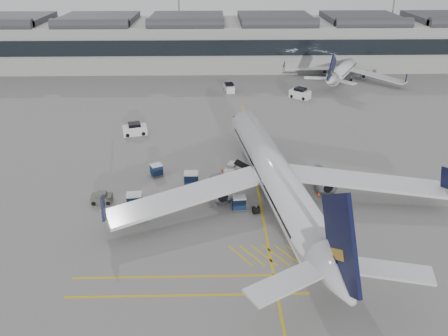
{
  "coord_description": "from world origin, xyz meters",
  "views": [
    {
      "loc": [
        4.54,
        -42.11,
        27.86
      ],
      "look_at": [
        5.62,
        4.65,
        4.0
      ],
      "focal_mm": 35.0,
      "sensor_mm": 36.0,
      "label": 1
    }
  ],
  "objects_px": {
    "pushback_tug": "(102,198)",
    "airliner_main": "(276,177)",
    "ramp_agent_a": "(222,175)",
    "ramp_agent_b": "(208,194)",
    "baggage_cart_a": "(239,203)",
    "belt_loader": "(240,172)"
  },
  "relations": [
    {
      "from": "airliner_main",
      "to": "pushback_tug",
      "type": "distance_m",
      "value": 21.15
    },
    {
      "from": "ramp_agent_a",
      "to": "ramp_agent_b",
      "type": "xyz_separation_m",
      "value": [
        -1.86,
        -5.02,
        0.03
      ]
    },
    {
      "from": "baggage_cart_a",
      "to": "ramp_agent_b",
      "type": "bearing_deg",
      "value": 146.98
    },
    {
      "from": "pushback_tug",
      "to": "baggage_cart_a",
      "type": "bearing_deg",
      "value": -7.66
    },
    {
      "from": "pushback_tug",
      "to": "airliner_main",
      "type": "bearing_deg",
      "value": -2.14
    },
    {
      "from": "ramp_agent_a",
      "to": "pushback_tug",
      "type": "relative_size",
      "value": 0.71
    },
    {
      "from": "baggage_cart_a",
      "to": "belt_loader",
      "type": "bearing_deg",
      "value": 82.03
    },
    {
      "from": "ramp_agent_b",
      "to": "airliner_main",
      "type": "bearing_deg",
      "value": 136.05
    },
    {
      "from": "ramp_agent_b",
      "to": "pushback_tug",
      "type": "bearing_deg",
      "value": -39.98
    },
    {
      "from": "belt_loader",
      "to": "ramp_agent_b",
      "type": "height_order",
      "value": "belt_loader"
    },
    {
      "from": "airliner_main",
      "to": "ramp_agent_b",
      "type": "relative_size",
      "value": 24.54
    },
    {
      "from": "ramp_agent_a",
      "to": "ramp_agent_b",
      "type": "height_order",
      "value": "ramp_agent_b"
    },
    {
      "from": "belt_loader",
      "to": "pushback_tug",
      "type": "relative_size",
      "value": 2.21
    },
    {
      "from": "airliner_main",
      "to": "pushback_tug",
      "type": "xyz_separation_m",
      "value": [
        -20.95,
        0.45,
        -2.84
      ]
    },
    {
      "from": "airliner_main",
      "to": "belt_loader",
      "type": "relative_size",
      "value": 8.14
    },
    {
      "from": "ramp_agent_a",
      "to": "ramp_agent_b",
      "type": "relative_size",
      "value": 0.97
    },
    {
      "from": "baggage_cart_a",
      "to": "ramp_agent_b",
      "type": "distance_m",
      "value": 4.19
    },
    {
      "from": "belt_loader",
      "to": "ramp_agent_b",
      "type": "bearing_deg",
      "value": -100.91
    },
    {
      "from": "airliner_main",
      "to": "baggage_cart_a",
      "type": "relative_size",
      "value": 25.22
    },
    {
      "from": "airliner_main",
      "to": "baggage_cart_a",
      "type": "xyz_separation_m",
      "value": [
        -4.4,
        -1.51,
        -2.51
      ]
    },
    {
      "from": "ramp_agent_a",
      "to": "ramp_agent_b",
      "type": "bearing_deg",
      "value": -138.17
    },
    {
      "from": "ramp_agent_b",
      "to": "pushback_tug",
      "type": "height_order",
      "value": "ramp_agent_b"
    }
  ]
}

